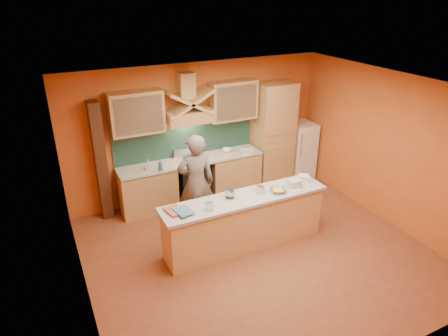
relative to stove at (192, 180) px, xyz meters
name	(u,v)px	position (x,y,z in m)	size (l,w,h in m)	color
floor	(258,252)	(0.30, -2.20, -0.45)	(5.50, 5.00, 0.01)	brown
ceiling	(265,89)	(0.30, -2.20, 2.35)	(5.50, 5.00, 0.01)	white
wall_back	(199,131)	(0.30, 0.30, 0.95)	(5.50, 0.02, 2.80)	#CA6327
wall_front	(384,273)	(0.30, -4.70, 0.95)	(5.50, 0.02, 2.80)	#CA6327
wall_left	(76,220)	(-2.45, -2.20, 0.95)	(0.02, 5.00, 2.80)	#CA6327
wall_right	(390,149)	(3.05, -2.20, 0.95)	(0.02, 5.00, 2.80)	#CA6327
base_cabinet_left	(148,191)	(-0.95, 0.00, -0.02)	(1.10, 0.60, 0.86)	tan
base_cabinet_right	(233,173)	(0.95, 0.00, -0.02)	(1.10, 0.60, 0.86)	tan
counter_top	(191,160)	(0.00, 0.00, 0.45)	(3.00, 0.62, 0.04)	#BBB19E
stove	(192,180)	(0.00, 0.00, 0.00)	(0.60, 0.58, 0.90)	black
backsplash	(186,140)	(0.00, 0.28, 0.80)	(3.00, 0.03, 0.70)	#1A3A30
range_hood	(189,116)	(0.00, 0.05, 1.37)	(0.92, 0.50, 0.24)	tan
hood_chimney	(186,86)	(0.00, 0.15, 1.95)	(0.30, 0.30, 0.50)	tan
upper_cabinet_left	(136,113)	(-1.00, 0.12, 1.55)	(1.00, 0.35, 0.80)	tan
upper_cabinet_right	(233,100)	(1.00, 0.12, 1.55)	(1.00, 0.35, 0.80)	tan
pantry_column	(274,135)	(1.95, 0.00, 0.70)	(0.80, 0.60, 2.30)	tan
fridge	(300,150)	(2.70, 0.00, 0.20)	(0.58, 0.60, 1.30)	white
trim_column_left	(100,162)	(-1.75, 0.15, 0.70)	(0.20, 0.30, 2.30)	#472816
island_body	(245,223)	(0.20, -1.90, -0.01)	(2.80, 0.55, 0.88)	#E0B672
island_top	(245,198)	(0.20, -1.90, 0.47)	(2.90, 0.62, 0.05)	#BBB19E
person	(196,183)	(-0.31, -1.01, 0.47)	(0.67, 0.44, 1.83)	#70665B
pot_large	(188,160)	(-0.12, -0.13, 0.53)	(0.23, 0.23, 0.16)	silver
pot_small	(196,153)	(0.16, 0.15, 0.53)	(0.18, 0.18, 0.15)	silver
soap_bottle_a	(148,165)	(-0.92, -0.08, 0.57)	(0.09, 0.09, 0.20)	beige
soap_bottle_b	(160,165)	(-0.73, -0.24, 0.58)	(0.09, 0.09, 0.23)	#376298
bowl_back	(227,150)	(0.84, 0.07, 0.50)	(0.20, 0.20, 0.06)	white
dish_rack	(246,151)	(1.16, -0.19, 0.51)	(0.25, 0.20, 0.09)	silver
book_lower	(168,213)	(-1.13, -1.85, 0.51)	(0.24, 0.32, 0.03)	#AB4E3D
book_upper	(177,213)	(-1.02, -1.95, 0.53)	(0.24, 0.32, 0.02)	teal
jar_large	(230,193)	(-0.04, -1.80, 0.58)	(0.16, 0.16, 0.16)	silver
jar_small	(209,206)	(-0.50, -2.01, 0.56)	(0.12, 0.12, 0.13)	white
kitchen_scale	(260,190)	(0.50, -1.88, 0.55)	(0.13, 0.13, 0.11)	silver
mixing_bowl	(278,190)	(0.79, -1.99, 0.53)	(0.26, 0.26, 0.06)	white
cloth	(296,190)	(1.09, -2.07, 0.50)	(0.22, 0.16, 0.01)	beige
grocery_bag_a	(295,184)	(1.14, -1.97, 0.57)	(0.22, 0.17, 0.14)	beige
grocery_bag_b	(303,178)	(1.42, -1.83, 0.55)	(0.19, 0.15, 0.12)	beige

